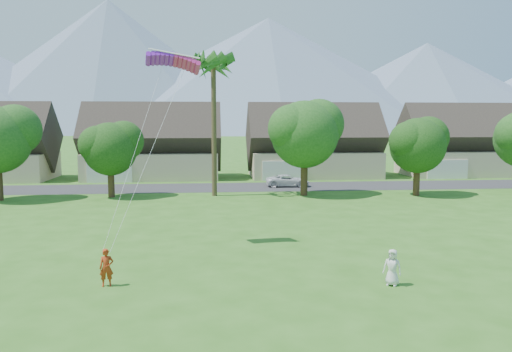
{
  "coord_description": "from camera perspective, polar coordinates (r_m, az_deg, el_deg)",
  "views": [
    {
      "loc": [
        -2.39,
        -15.7,
        6.67
      ],
      "look_at": [
        0.0,
        10.0,
        3.8
      ],
      "focal_mm": 35.0,
      "sensor_mm": 36.0,
      "label": 1
    }
  ],
  "objects": [
    {
      "name": "parked_car",
      "position": [
        50.68,
        3.64,
        -0.53
      ],
      "size": [
        4.46,
        2.19,
        1.22
      ],
      "primitive_type": "imported",
      "rotation": [
        0.0,
        0.0,
        1.53
      ],
      "color": "silver",
      "rests_on": "ground"
    },
    {
      "name": "houses_row",
      "position": [
        58.85,
        -2.5,
        3.2
      ],
      "size": [
        72.75,
        8.19,
        8.86
      ],
      "color": "beige",
      "rests_on": "ground"
    },
    {
      "name": "ground",
      "position": [
        17.23,
        3.21,
        -16.45
      ],
      "size": [
        500.0,
        500.0,
        0.0
      ],
      "primitive_type": "plane",
      "color": "#2D6019",
      "rests_on": "ground"
    },
    {
      "name": "mountain_ridge",
      "position": [
        276.9,
        -2.7,
        10.99
      ],
      "size": [
        540.0,
        240.0,
        70.0
      ],
      "color": "slate",
      "rests_on": "ground"
    },
    {
      "name": "fan_palm",
      "position": [
        44.5,
        -4.9,
        12.95
      ],
      "size": [
        3.0,
        3.0,
        13.8
      ],
      "color": "#4C3D26",
      "rests_on": "ground"
    },
    {
      "name": "parafoil_kite",
      "position": [
        27.07,
        -9.41,
        12.98
      ],
      "size": [
        2.83,
        1.11,
        0.5
      ],
      "rotation": [
        0.0,
        0.0,
        0.08
      ],
      "color": "purple",
      "rests_on": "ground"
    },
    {
      "name": "street",
      "position": [
        50.2,
        -2.54,
        -1.29
      ],
      "size": [
        90.0,
        7.0,
        0.01
      ],
      "primitive_type": "cube",
      "color": "#2D2D30",
      "rests_on": "ground"
    },
    {
      "name": "tree_row",
      "position": [
        43.67,
        -3.68,
        4.0
      ],
      "size": [
        62.27,
        6.67,
        8.45
      ],
      "color": "#47301C",
      "rests_on": "ground"
    },
    {
      "name": "kite_flyer",
      "position": [
        21.33,
        -16.72,
        -9.99
      ],
      "size": [
        0.61,
        0.45,
        1.54
      ],
      "primitive_type": "imported",
      "rotation": [
        0.0,
        0.0,
        0.15
      ],
      "color": "#A13112",
      "rests_on": "ground"
    },
    {
      "name": "watcher",
      "position": [
        21.29,
        15.31,
        -10.04
      ],
      "size": [
        0.87,
        0.79,
        1.5
      ],
      "primitive_type": "imported",
      "rotation": [
        0.0,
        0.0,
        -0.56
      ],
      "color": "silver",
      "rests_on": "ground"
    }
  ]
}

